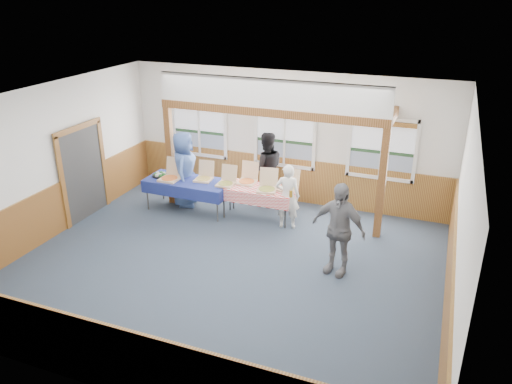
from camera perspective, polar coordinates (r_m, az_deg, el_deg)
floor at (r=9.74m, az=-3.37°, el=-8.39°), size 8.00×8.00×0.00m
ceiling at (r=8.54m, az=-3.87°, el=10.33°), size 8.00×8.00×0.00m
wall_back at (r=12.10m, az=3.36°, el=6.23°), size 8.00×0.00×8.00m
wall_front at (r=6.38m, az=-17.06°, el=-10.87°), size 8.00×0.00×8.00m
wall_left at (r=11.21m, az=-22.55°, el=3.15°), size 0.00×8.00×8.00m
wall_right at (r=8.30m, az=22.42°, el=-3.50°), size 0.00×8.00×8.00m
wainscot_back at (r=12.42m, az=3.22°, el=1.55°), size 7.98×0.05×1.10m
wainscot_front at (r=7.02m, az=-15.91°, el=-17.96°), size 7.98×0.05×1.10m
wainscot_left at (r=11.56m, az=-21.69°, el=-1.77°), size 0.05×6.98×1.10m
wainscot_right at (r=8.78m, az=21.23°, el=-9.64°), size 0.05×6.98×1.10m
cased_opening at (r=11.98m, az=-19.15°, el=2.04°), size 0.06×1.30×2.10m
window_left at (r=12.91m, az=-6.52°, el=7.54°), size 1.56×0.10×1.46m
window_mid at (r=12.04m, az=3.31°, el=6.54°), size 1.56×0.10×1.46m
window_right at (r=11.57m, az=14.23°, el=5.20°), size 1.56×0.10×1.46m
post_left at (r=12.18m, az=-9.76°, el=4.07°), size 0.15×0.15×2.40m
post_right at (r=10.62m, az=14.17°, el=0.87°), size 0.15×0.15×2.40m
cross_beam at (r=10.77m, az=1.45°, el=9.10°), size 5.15×0.18×0.18m
table_left at (r=11.85m, az=-7.79°, el=1.11°), size 2.05×0.96×0.76m
table_right at (r=11.31m, az=0.27°, el=0.21°), size 1.76×0.99×0.76m
pizza_box_a at (r=11.91m, az=-9.76°, el=1.73°), size 0.43×0.53×0.47m
pizza_box_b at (r=11.78m, az=-5.97°, el=1.69°), size 0.43×0.50×0.41m
pizza_box_c at (r=11.45m, az=-3.42°, el=1.14°), size 0.39×0.47×0.41m
pizza_box_d at (r=11.55m, az=-1.02°, el=1.39°), size 0.43×0.51×0.45m
pizza_box_e at (r=11.12m, az=1.29°, el=0.51°), size 0.50×0.57×0.45m
pizza_box_f at (r=11.19m, az=3.66°, el=0.60°), size 0.45×0.52×0.42m
veggie_tray at (r=12.18m, az=-10.91°, el=1.94°), size 0.38×0.38×0.09m
drink_glass at (r=10.78m, az=4.01°, el=-0.22°), size 0.07×0.07×0.15m
woman_white at (r=10.90m, az=3.62°, el=-0.51°), size 0.60×0.46×1.47m
woman_black at (r=11.99m, az=1.15°, el=2.65°), size 1.11×1.04×1.82m
man_blue at (r=12.08m, az=-8.20°, el=2.62°), size 0.81×1.02×1.84m
person_grey at (r=9.23m, az=9.38°, el=-4.17°), size 1.13×0.70×1.80m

